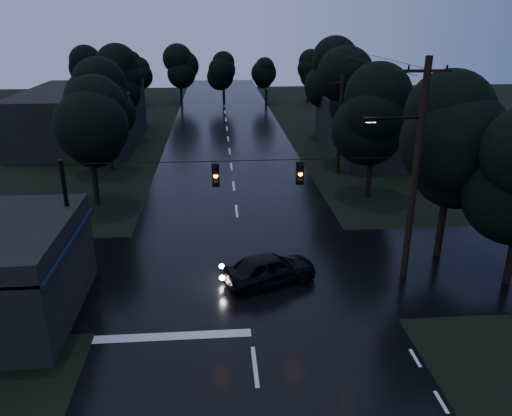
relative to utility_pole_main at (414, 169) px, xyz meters
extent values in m
cube|color=black|center=(-7.41, 19.00, -5.26)|extent=(12.00, 120.00, 0.02)
cube|color=black|center=(-7.41, 1.00, -5.26)|extent=(60.00, 9.00, 0.02)
cube|color=black|center=(-14.41, -2.00, -2.06)|extent=(0.30, 7.00, 0.15)
cylinder|color=black|center=(-14.61, -5.00, -3.76)|extent=(0.10, 0.10, 3.00)
cylinder|color=black|center=(-14.61, 1.00, -3.76)|extent=(0.10, 0.10, 3.00)
cube|color=#ECA55E|center=(-14.46, -3.50, -2.76)|extent=(0.06, 1.60, 0.50)
cube|color=#ECA55E|center=(-14.46, -0.80, -2.76)|extent=(0.06, 1.20, 0.50)
cube|color=black|center=(6.59, 23.00, -3.06)|extent=(10.00, 14.00, 4.40)
cube|color=black|center=(-21.41, 29.00, -2.76)|extent=(10.00, 16.00, 5.00)
cylinder|color=black|center=(0.09, 0.00, -0.26)|extent=(0.30, 0.30, 10.00)
cube|color=black|center=(0.09, 0.00, 4.14)|extent=(2.00, 0.12, 0.12)
cylinder|color=black|center=(-1.01, 0.00, 2.24)|extent=(2.20, 0.10, 0.10)
cube|color=black|center=(-2.11, 0.00, 2.19)|extent=(0.60, 0.25, 0.18)
cube|color=#FFB266|center=(-2.11, 0.00, 2.09)|extent=(0.45, 0.18, 0.03)
cylinder|color=black|center=(0.89, 17.00, -1.51)|extent=(0.30, 0.30, 7.50)
cube|color=black|center=(0.89, 17.00, 1.64)|extent=(2.00, 0.12, 0.12)
cylinder|color=black|center=(-14.91, 0.00, -2.26)|extent=(0.18, 0.18, 6.00)
cylinder|color=black|center=(-7.41, 0.00, 0.54)|extent=(15.00, 0.03, 0.03)
cube|color=black|center=(-8.61, 0.00, -0.06)|extent=(0.32, 0.25, 1.00)
sphere|color=orange|center=(-8.61, -0.15, -0.06)|extent=(0.18, 0.18, 0.18)
cube|color=black|center=(-5.01, 0.00, -0.06)|extent=(0.32, 0.25, 1.00)
sphere|color=orange|center=(-5.01, -0.15, -0.06)|extent=(0.18, 0.18, 0.18)
cylinder|color=black|center=(2.59, 2.00, -3.86)|extent=(0.36, 0.36, 2.80)
sphere|color=black|center=(2.59, 2.00, -0.46)|extent=(4.48, 4.48, 4.48)
sphere|color=black|center=(2.59, 2.00, 0.74)|extent=(4.48, 4.48, 4.48)
sphere|color=black|center=(2.59, 2.00, 1.94)|extent=(4.48, 4.48, 4.48)
cylinder|color=black|center=(4.59, -1.00, -4.03)|extent=(0.36, 0.36, 2.45)
cylinder|color=black|center=(-16.41, 11.00, -4.03)|extent=(0.36, 0.36, 2.45)
sphere|color=black|center=(-16.41, 11.00, -1.06)|extent=(3.92, 3.92, 3.92)
sphere|color=black|center=(-16.41, 11.00, -0.01)|extent=(3.92, 3.92, 3.92)
sphere|color=black|center=(-16.41, 11.00, 1.04)|extent=(3.92, 3.92, 3.92)
cylinder|color=black|center=(-17.01, 19.00, -3.95)|extent=(0.36, 0.36, 2.62)
sphere|color=black|center=(-17.01, 19.00, -0.76)|extent=(4.20, 4.20, 4.20)
sphere|color=black|center=(-17.01, 19.00, 0.37)|extent=(4.20, 4.20, 4.20)
sphere|color=black|center=(-17.01, 19.00, 1.49)|extent=(4.20, 4.20, 4.20)
cylinder|color=black|center=(-17.61, 29.00, -3.86)|extent=(0.36, 0.36, 2.80)
sphere|color=black|center=(-17.61, 29.00, -0.46)|extent=(4.48, 4.48, 4.48)
sphere|color=black|center=(-17.61, 29.00, 0.74)|extent=(4.48, 4.48, 4.48)
sphere|color=black|center=(-17.61, 29.00, 1.94)|extent=(4.48, 4.48, 4.48)
cylinder|color=black|center=(1.59, 11.00, -3.95)|extent=(0.36, 0.36, 2.62)
sphere|color=black|center=(1.59, 11.00, -0.76)|extent=(4.20, 4.20, 4.20)
sphere|color=black|center=(1.59, 11.00, 0.37)|extent=(4.20, 4.20, 4.20)
sphere|color=black|center=(1.59, 11.00, 1.49)|extent=(4.20, 4.20, 4.20)
cylinder|color=black|center=(2.19, 19.00, -3.86)|extent=(0.36, 0.36, 2.80)
sphere|color=black|center=(2.19, 19.00, -0.46)|extent=(4.48, 4.48, 4.48)
sphere|color=black|center=(2.19, 19.00, 0.74)|extent=(4.48, 4.48, 4.48)
sphere|color=black|center=(2.19, 19.00, 1.94)|extent=(4.48, 4.48, 4.48)
cylinder|color=black|center=(2.79, 29.00, -3.77)|extent=(0.36, 0.36, 2.97)
sphere|color=black|center=(2.79, 29.00, -0.16)|extent=(4.76, 4.76, 4.76)
sphere|color=black|center=(2.79, 29.00, 1.12)|extent=(4.76, 4.76, 4.76)
sphere|color=black|center=(2.79, 29.00, 2.39)|extent=(4.76, 4.76, 4.76)
imported|color=black|center=(-6.28, -0.14, -4.53)|extent=(4.63, 3.11, 1.46)
camera|label=1|loc=(-8.50, -20.24, 6.18)|focal=35.00mm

